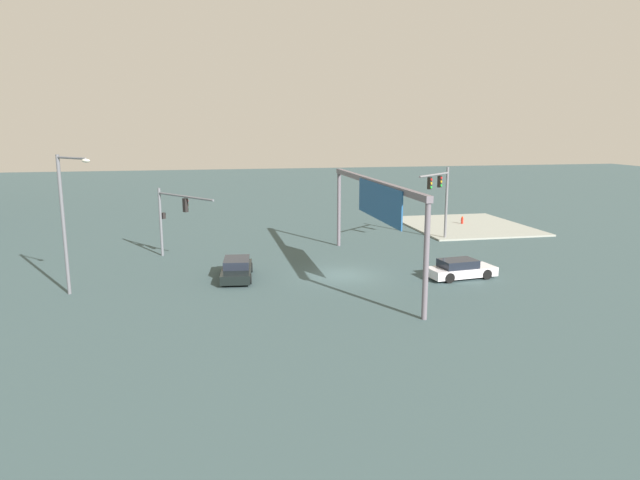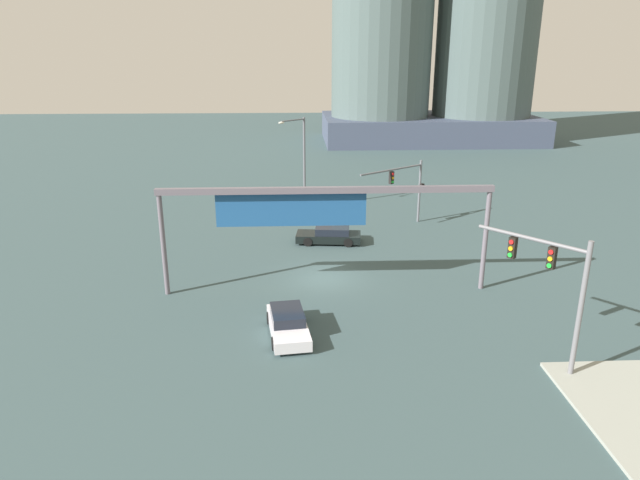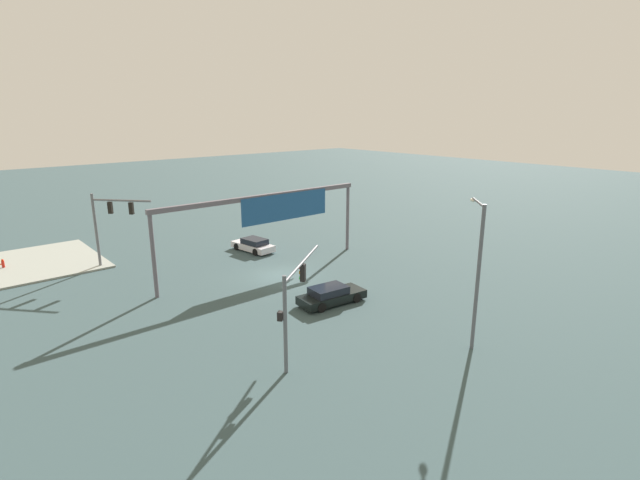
# 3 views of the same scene
# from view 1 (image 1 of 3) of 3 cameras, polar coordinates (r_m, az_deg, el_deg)

# --- Properties ---
(ground_plane) EXTENTS (192.11, 192.11, 0.00)m
(ground_plane) POSITION_cam_1_polar(r_m,az_deg,el_deg) (36.59, 2.23, -3.56)
(ground_plane) COLOR #364B4E
(sidewalk_corner) EXTENTS (12.84, 10.86, 0.15)m
(sidewalk_corner) POSITION_cam_1_polar(r_m,az_deg,el_deg) (56.26, 14.38, 1.42)
(sidewalk_corner) COLOR gray
(sidewalk_corner) RESTS_ON ground
(traffic_signal_near_corner) EXTENTS (3.42, 3.91, 6.11)m
(traffic_signal_near_corner) POSITION_cam_1_polar(r_m,az_deg,el_deg) (47.75, 12.01, 4.80)
(traffic_signal_near_corner) COLOR slate
(traffic_signal_near_corner) RESTS_ON ground
(traffic_signal_opposite_side) EXTENTS (5.58, 3.92, 5.02)m
(traffic_signal_opposite_side) POSITION_cam_1_polar(r_m,az_deg,el_deg) (41.72, -14.58, 2.85)
(traffic_signal_opposite_side) COLOR slate
(traffic_signal_opposite_side) RESTS_ON ground
(streetlamp_curved_arm) EXTENTS (2.28, 2.21, 7.90)m
(streetlamp_curved_arm) POSITION_cam_1_polar(r_m,az_deg,el_deg) (34.34, -24.14, 2.41)
(streetlamp_curved_arm) COLOR #595B61
(streetlamp_curved_arm) RESTS_ON ground
(overhead_sign_gantry) EXTENTS (18.57, 0.43, 6.16)m
(overhead_sign_gantry) POSITION_cam_1_polar(r_m,az_deg,el_deg) (35.56, 5.48, 4.28)
(overhead_sign_gantry) COLOR #615A64
(overhead_sign_gantry) RESTS_ON ground
(sedan_car_approaching) EXTENTS (4.78, 2.28, 1.21)m
(sedan_car_approaching) POSITION_cam_1_polar(r_m,az_deg,el_deg) (36.18, -8.37, -2.90)
(sedan_car_approaching) COLOR black
(sedan_car_approaching) RESTS_ON ground
(sedan_car_waiting_far) EXTENTS (2.27, 4.49, 1.21)m
(sedan_car_waiting_far) POSITION_cam_1_polar(r_m,az_deg,el_deg) (36.84, 13.91, -2.86)
(sedan_car_waiting_far) COLOR silver
(sedan_car_waiting_far) RESTS_ON ground
(fire_hydrant_on_curb) EXTENTS (0.33, 0.22, 0.71)m
(fire_hydrant_on_curb) POSITION_cam_1_polar(r_m,az_deg,el_deg) (56.76, 14.09, 1.94)
(fire_hydrant_on_curb) COLOR red
(fire_hydrant_on_curb) RESTS_ON sidewalk_corner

